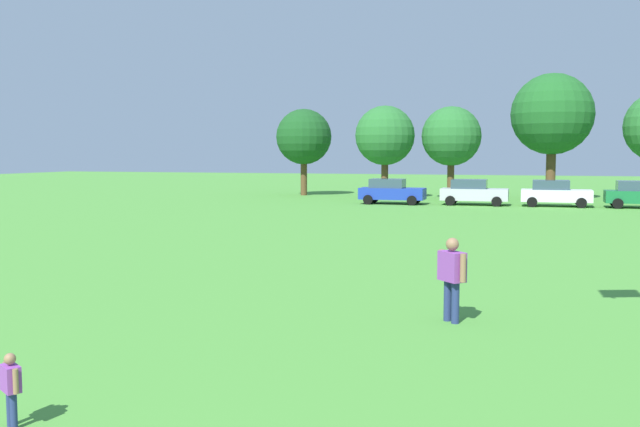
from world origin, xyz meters
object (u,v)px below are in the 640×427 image
(child_kite_flyer, at_px, (11,384))
(adult_bystander, at_px, (452,272))
(tree_far_left, at_px, (304,137))
(tree_center_right, at_px, (552,115))
(parked_car_white_2, at_px, (555,193))
(parked_car_blue_0, at_px, (391,191))
(parked_car_silver_1, at_px, (473,192))
(tree_center_left, at_px, (451,136))
(tree_left, at_px, (385,136))

(child_kite_flyer, bearing_deg, adult_bystander, 89.43)
(tree_far_left, bearing_deg, tree_center_right, 0.00)
(parked_car_white_2, height_order, tree_far_left, tree_far_left)
(adult_bystander, height_order, tree_center_right, tree_center_right)
(parked_car_blue_0, bearing_deg, child_kite_flyer, -85.58)
(parked_car_silver_1, distance_m, tree_center_left, 7.36)
(parked_car_silver_1, bearing_deg, parked_car_white_2, 2.60)
(tree_far_left, xyz_separation_m, tree_center_left, (11.85, -1.10, -0.06))
(parked_car_white_2, bearing_deg, parked_car_silver_1, -177.40)
(parked_car_blue_0, relative_size, tree_center_right, 0.47)
(tree_center_left, relative_size, tree_center_right, 0.75)
(tree_center_right, bearing_deg, child_kite_flyer, -98.76)
(parked_car_blue_0, height_order, parked_car_silver_1, same)
(parked_car_silver_1, height_order, tree_center_left, tree_center_left)
(tree_left, bearing_deg, parked_car_white_2, -22.33)
(tree_center_left, bearing_deg, adult_bystander, -83.48)
(adult_bystander, relative_size, parked_car_silver_1, 0.40)
(tree_far_left, distance_m, tree_center_left, 11.91)
(child_kite_flyer, xyz_separation_m, tree_far_left, (-11.70, 46.87, 4.13))
(parked_car_blue_0, xyz_separation_m, tree_far_left, (-8.67, 7.63, 3.83))
(child_kite_flyer, distance_m, tree_center_left, 45.96)
(parked_car_blue_0, xyz_separation_m, tree_center_left, (3.19, 6.53, 3.77))
(parked_car_silver_1, bearing_deg, tree_far_left, 153.25)
(parked_car_white_2, distance_m, tree_center_left, 9.96)
(parked_car_silver_1, xyz_separation_m, tree_far_left, (-14.00, 7.05, 3.83))
(tree_center_left, xyz_separation_m, tree_center_right, (7.08, 1.10, 1.56))
(child_kite_flyer, height_order, tree_center_right, tree_center_right)
(child_kite_flyer, distance_m, adult_bystander, 8.45)
(child_kite_flyer, relative_size, tree_center_left, 0.14)
(adult_bystander, xyz_separation_m, parked_car_silver_1, (-2.28, 32.73, -0.16))
(child_kite_flyer, xyz_separation_m, parked_car_silver_1, (2.29, 39.82, 0.30))
(parked_car_silver_1, bearing_deg, parked_car_blue_0, -173.87)
(parked_car_silver_1, distance_m, tree_far_left, 16.13)
(child_kite_flyer, height_order, tree_left, tree_left)
(child_kite_flyer, bearing_deg, tree_far_left, 136.28)
(adult_bystander, height_order, parked_car_silver_1, adult_bystander)
(child_kite_flyer, height_order, parked_car_blue_0, parked_car_blue_0)
(tree_far_left, bearing_deg, parked_car_blue_0, -41.34)
(parked_car_white_2, distance_m, tree_left, 13.58)
(parked_car_blue_0, xyz_separation_m, parked_car_silver_1, (5.33, 0.57, 0.00))
(adult_bystander, distance_m, parked_car_silver_1, 32.81)
(child_kite_flyer, relative_size, adult_bystander, 0.55)
(adult_bystander, xyz_separation_m, tree_center_right, (2.65, 39.79, 5.16))
(child_kite_flyer, xyz_separation_m, tree_left, (-4.68, 45.00, 4.13))
(tree_center_right, bearing_deg, adult_bystander, -93.82)
(parked_car_white_2, bearing_deg, tree_far_left, 160.32)
(adult_bystander, xyz_separation_m, parked_car_blue_0, (-7.61, 32.16, -0.16))
(parked_car_silver_1, xyz_separation_m, tree_center_left, (-2.14, 5.96, 3.77))
(adult_bystander, bearing_deg, tree_left, -30.34)
(child_kite_flyer, height_order, adult_bystander, adult_bystander)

